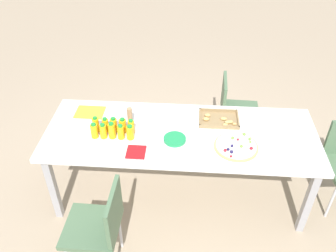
{
  "coord_description": "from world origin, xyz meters",
  "views": [
    {
      "loc": [
        0.06,
        -2.36,
        2.65
      ],
      "look_at": [
        -0.11,
        0.05,
        0.78
      ],
      "focal_mm": 38.1,
      "sensor_mm": 36.0,
      "label": 1
    }
  ],
  "objects_px": {
    "fruit_pizza": "(236,146)",
    "snack_tray": "(219,120)",
    "juice_bottle_8": "(123,126)",
    "juice_bottle_9": "(131,127)",
    "paper_folder": "(90,112)",
    "party_table": "(181,138)",
    "juice_bottle_0": "(94,131)",
    "juice_bottle_2": "(112,131)",
    "napkin_stack": "(136,152)",
    "plate_stack": "(175,139)",
    "juice_bottle_5": "(96,125)",
    "chair_near_left": "(100,224)",
    "juice_bottle_4": "(130,132)",
    "cardboard_tube": "(130,116)",
    "chair_far_right": "(234,107)",
    "juice_bottle_3": "(121,132)",
    "juice_bottle_7": "(114,125)",
    "juice_bottle_6": "(105,125)",
    "juice_bottle_1": "(103,131)"
  },
  "relations": [
    {
      "from": "fruit_pizza",
      "to": "paper_folder",
      "type": "height_order",
      "value": "fruit_pizza"
    },
    {
      "from": "chair_far_right",
      "to": "plate_stack",
      "type": "bearing_deg",
      "value": -30.98
    },
    {
      "from": "plate_stack",
      "to": "juice_bottle_4",
      "type": "bearing_deg",
      "value": -179.94
    },
    {
      "from": "chair_near_left",
      "to": "juice_bottle_6",
      "type": "xyz_separation_m",
      "value": [
        -0.09,
        0.76,
        0.32
      ]
    },
    {
      "from": "napkin_stack",
      "to": "juice_bottle_2",
      "type": "bearing_deg",
      "value": 141.31
    },
    {
      "from": "party_table",
      "to": "snack_tray",
      "type": "relative_size",
      "value": 6.65
    },
    {
      "from": "cardboard_tube",
      "to": "juice_bottle_8",
      "type": "bearing_deg",
      "value": -112.47
    },
    {
      "from": "juice_bottle_1",
      "to": "cardboard_tube",
      "type": "height_order",
      "value": "cardboard_tube"
    },
    {
      "from": "chair_far_right",
      "to": "juice_bottle_4",
      "type": "xyz_separation_m",
      "value": [
        -0.95,
        -0.89,
        0.32
      ]
    },
    {
      "from": "juice_bottle_7",
      "to": "plate_stack",
      "type": "bearing_deg",
      "value": -9.0
    },
    {
      "from": "juice_bottle_9",
      "to": "cardboard_tube",
      "type": "relative_size",
      "value": 0.78
    },
    {
      "from": "juice_bottle_8",
      "to": "paper_folder",
      "type": "height_order",
      "value": "juice_bottle_8"
    },
    {
      "from": "juice_bottle_5",
      "to": "paper_folder",
      "type": "relative_size",
      "value": 0.56
    },
    {
      "from": "paper_folder",
      "to": "chair_far_right",
      "type": "bearing_deg",
      "value": 21.79
    },
    {
      "from": "juice_bottle_9",
      "to": "fruit_pizza",
      "type": "distance_m",
      "value": 0.88
    },
    {
      "from": "juice_bottle_6",
      "to": "juice_bottle_0",
      "type": "bearing_deg",
      "value": -131.57
    },
    {
      "from": "juice_bottle_2",
      "to": "napkin_stack",
      "type": "bearing_deg",
      "value": -38.69
    },
    {
      "from": "snack_tray",
      "to": "juice_bottle_4",
      "type": "bearing_deg",
      "value": -158.1
    },
    {
      "from": "juice_bottle_7",
      "to": "napkin_stack",
      "type": "xyz_separation_m",
      "value": [
        0.22,
        -0.26,
        -0.06
      ]
    },
    {
      "from": "cardboard_tube",
      "to": "juice_bottle_7",
      "type": "bearing_deg",
      "value": -138.54
    },
    {
      "from": "juice_bottle_3",
      "to": "paper_folder",
      "type": "height_order",
      "value": "juice_bottle_3"
    },
    {
      "from": "paper_folder",
      "to": "juice_bottle_4",
      "type": "bearing_deg",
      "value": -38.38
    },
    {
      "from": "party_table",
      "to": "juice_bottle_7",
      "type": "distance_m",
      "value": 0.58
    },
    {
      "from": "party_table",
      "to": "juice_bottle_2",
      "type": "xyz_separation_m",
      "value": [
        -0.57,
        -0.11,
        0.13
      ]
    },
    {
      "from": "juice_bottle_1",
      "to": "fruit_pizza",
      "type": "xyz_separation_m",
      "value": [
        1.09,
        -0.05,
        -0.05
      ]
    },
    {
      "from": "juice_bottle_8",
      "to": "fruit_pizza",
      "type": "relative_size",
      "value": 0.39
    },
    {
      "from": "chair_far_right",
      "to": "juice_bottle_1",
      "type": "bearing_deg",
      "value": -50.67
    },
    {
      "from": "plate_stack",
      "to": "cardboard_tube",
      "type": "height_order",
      "value": "cardboard_tube"
    },
    {
      "from": "juice_bottle_9",
      "to": "juice_bottle_0",
      "type": "bearing_deg",
      "value": -164.9
    },
    {
      "from": "juice_bottle_4",
      "to": "snack_tray",
      "type": "xyz_separation_m",
      "value": [
        0.74,
        0.3,
        -0.05
      ]
    },
    {
      "from": "party_table",
      "to": "juice_bottle_0",
      "type": "height_order",
      "value": "juice_bottle_0"
    },
    {
      "from": "fruit_pizza",
      "to": "snack_tray",
      "type": "relative_size",
      "value": 1.02
    },
    {
      "from": "juice_bottle_9",
      "to": "paper_folder",
      "type": "bearing_deg",
      "value": 148.35
    },
    {
      "from": "juice_bottle_5",
      "to": "juice_bottle_8",
      "type": "bearing_deg",
      "value": 1.78
    },
    {
      "from": "plate_stack",
      "to": "juice_bottle_5",
      "type": "bearing_deg",
      "value": 173.58
    },
    {
      "from": "cardboard_tube",
      "to": "juice_bottle_9",
      "type": "bearing_deg",
      "value": -76.06
    },
    {
      "from": "juice_bottle_7",
      "to": "juice_bottle_9",
      "type": "distance_m",
      "value": 0.15
    },
    {
      "from": "chair_near_left",
      "to": "juice_bottle_7",
      "type": "height_order",
      "value": "juice_bottle_7"
    },
    {
      "from": "juice_bottle_3",
      "to": "juice_bottle_7",
      "type": "height_order",
      "value": "juice_bottle_7"
    },
    {
      "from": "chair_near_left",
      "to": "snack_tray",
      "type": "bearing_deg",
      "value": -40.59
    },
    {
      "from": "juice_bottle_6",
      "to": "juice_bottle_8",
      "type": "distance_m",
      "value": 0.15
    },
    {
      "from": "snack_tray",
      "to": "juice_bottle_2",
      "type": "bearing_deg",
      "value": -161.73
    },
    {
      "from": "juice_bottle_9",
      "to": "snack_tray",
      "type": "xyz_separation_m",
      "value": [
        0.75,
        0.22,
        -0.05
      ]
    },
    {
      "from": "juice_bottle_5",
      "to": "fruit_pizza",
      "type": "relative_size",
      "value": 0.41
    },
    {
      "from": "juice_bottle_7",
      "to": "juice_bottle_0",
      "type": "bearing_deg",
      "value": -149.52
    },
    {
      "from": "napkin_stack",
      "to": "paper_folder",
      "type": "distance_m",
      "value": 0.72
    },
    {
      "from": "chair_far_right",
      "to": "juice_bottle_9",
      "type": "bearing_deg",
      "value": -47.41
    },
    {
      "from": "juice_bottle_5",
      "to": "napkin_stack",
      "type": "height_order",
      "value": "juice_bottle_5"
    },
    {
      "from": "juice_bottle_8",
      "to": "cardboard_tube",
      "type": "relative_size",
      "value": 0.81
    },
    {
      "from": "juice_bottle_6",
      "to": "snack_tray",
      "type": "height_order",
      "value": "juice_bottle_6"
    }
  ]
}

